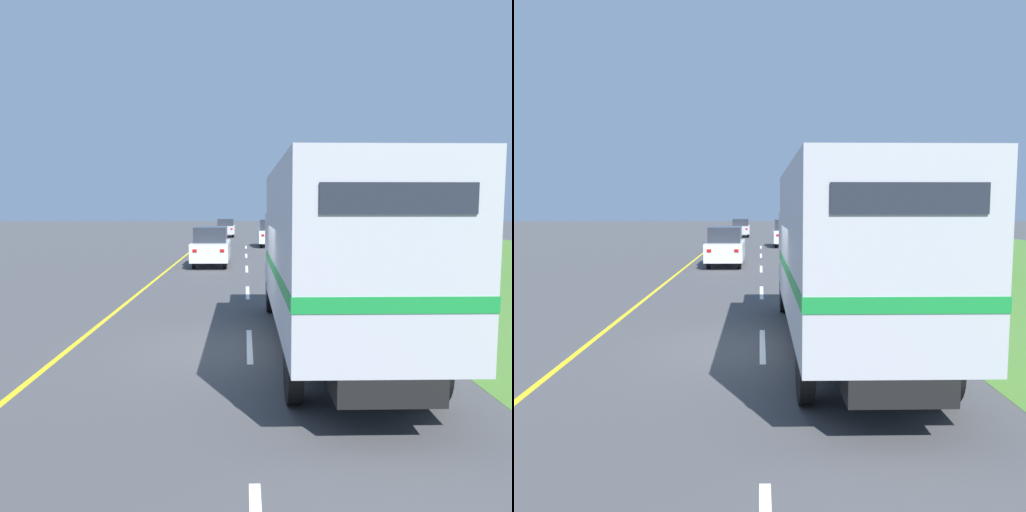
# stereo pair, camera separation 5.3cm
# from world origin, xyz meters

# --- Properties ---
(ground_plane) EXTENTS (200.00, 200.00, 0.00)m
(ground_plane) POSITION_xyz_m (0.00, 0.00, 0.00)
(ground_plane) COLOR #444447
(grass_shoulder) EXTENTS (20.00, 65.02, 0.01)m
(grass_shoulder) POSITION_xyz_m (13.70, 17.50, 0.00)
(grass_shoulder) COLOR #47752D
(grass_shoulder) RESTS_ON ground
(edge_line_yellow) EXTENTS (0.12, 65.02, 0.01)m
(edge_line_yellow) POSITION_xyz_m (-3.70, 17.50, 0.00)
(edge_line_yellow) COLOR yellow
(edge_line_yellow) RESTS_ON ground
(centre_dash_near) EXTENTS (0.12, 2.60, 0.01)m
(centre_dash_near) POSITION_xyz_m (0.00, 0.25, 0.00)
(centre_dash_near) COLOR white
(centre_dash_near) RESTS_ON ground
(centre_dash_mid_a) EXTENTS (0.12, 2.60, 0.01)m
(centre_dash_mid_a) POSITION_xyz_m (0.00, 6.85, 0.00)
(centre_dash_mid_a) COLOR white
(centre_dash_mid_a) RESTS_ON ground
(centre_dash_mid_b) EXTENTS (0.12, 2.60, 0.01)m
(centre_dash_mid_b) POSITION_xyz_m (0.00, 13.45, 0.00)
(centre_dash_mid_b) COLOR white
(centre_dash_mid_b) RESTS_ON ground
(centre_dash_far) EXTENTS (0.12, 2.60, 0.01)m
(centre_dash_far) POSITION_xyz_m (0.00, 20.05, 0.00)
(centre_dash_far) COLOR white
(centre_dash_far) RESTS_ON ground
(centre_dash_farthest) EXTENTS (0.12, 2.60, 0.01)m
(centre_dash_farthest) POSITION_xyz_m (0.00, 26.65, 0.00)
(centre_dash_farthest) COLOR white
(centre_dash_farthest) RESTS_ON ground
(horse_trailer_truck) EXTENTS (2.45, 8.74, 3.61)m
(horse_trailer_truck) POSITION_xyz_m (1.66, -0.30, 2.01)
(horse_trailer_truck) COLOR black
(horse_trailer_truck) RESTS_ON ground
(lead_car_white) EXTENTS (1.80, 3.96, 1.96)m
(lead_car_white) POSITION_xyz_m (-1.77, 14.77, 0.98)
(lead_car_white) COLOR black
(lead_car_white) RESTS_ON ground
(lead_car_white_ahead) EXTENTS (1.80, 3.98, 2.03)m
(lead_car_white_ahead) POSITION_xyz_m (1.83, 27.25, 1.01)
(lead_car_white_ahead) COLOR black
(lead_car_white_ahead) RESTS_ON ground
(lead_car_silver_ahead) EXTENTS (1.80, 3.87, 1.80)m
(lead_car_silver_ahead) POSITION_xyz_m (-1.98, 39.96, 0.92)
(lead_car_silver_ahead) COLOR black
(lead_car_silver_ahead) RESTS_ON ground
(highway_sign) EXTENTS (2.35, 0.09, 2.57)m
(highway_sign) POSITION_xyz_m (6.20, 7.18, 1.63)
(highway_sign) COLOR #9E9EA3
(highway_sign) RESTS_ON ground
(roadside_tree_near) EXTENTS (2.82, 2.82, 4.46)m
(roadside_tree_near) POSITION_xyz_m (8.66, 10.94, 3.04)
(roadside_tree_near) COLOR brown
(roadside_tree_near) RESTS_ON ground
(roadside_tree_mid) EXTENTS (3.30, 3.30, 5.14)m
(roadside_tree_mid) POSITION_xyz_m (10.57, 20.60, 3.47)
(roadside_tree_mid) COLOR brown
(roadside_tree_mid) RESTS_ON ground
(roadside_tree_far) EXTENTS (3.77, 3.77, 5.51)m
(roadside_tree_far) POSITION_xyz_m (12.52, 28.77, 3.60)
(roadside_tree_far) COLOR brown
(roadside_tree_far) RESTS_ON ground
(delineator_post) EXTENTS (0.08, 0.08, 0.95)m
(delineator_post) POSITION_xyz_m (4.06, -1.81, 0.51)
(delineator_post) COLOR white
(delineator_post) RESTS_ON ground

